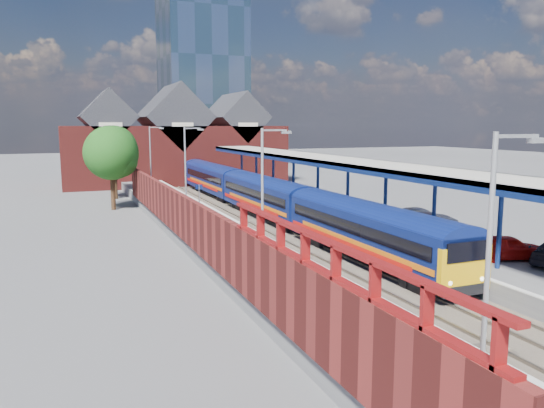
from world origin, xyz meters
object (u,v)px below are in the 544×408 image
(lamp_post_c, at_px, (187,168))
(parked_car_red, at_px, (508,247))
(lamp_post_d, at_px, (152,156))
(platform_sign, at_px, (199,194))
(parked_car_blue, at_px, (348,202))
(lamp_post_b, at_px, (265,193))
(parked_car_silver, at_px, (423,220))
(lamp_post_a, at_px, (492,268))
(train, at_px, (237,185))

(lamp_post_c, xyz_separation_m, parked_car_red, (13.23, -17.85, -3.32))
(lamp_post_d, bearing_deg, lamp_post_c, -90.00)
(platform_sign, relative_size, parked_car_blue, 0.60)
(lamp_post_b, distance_m, parked_car_silver, 15.61)
(lamp_post_a, bearing_deg, lamp_post_c, 90.00)
(lamp_post_b, xyz_separation_m, platform_sign, (1.36, 18.00, -2.30))
(train, relative_size, parked_car_blue, 15.82)
(parked_car_red, bearing_deg, parked_car_silver, 13.54)
(parked_car_blue, bearing_deg, parked_car_red, 158.57)
(train, relative_size, lamp_post_c, 9.42)
(lamp_post_d, bearing_deg, lamp_post_a, -90.00)
(lamp_post_c, relative_size, parked_car_red, 1.78)
(lamp_post_a, height_order, parked_car_blue, lamp_post_a)
(platform_sign, bearing_deg, parked_car_blue, -7.10)
(lamp_post_b, height_order, lamp_post_d, same)
(platform_sign, distance_m, parked_car_silver, 17.21)
(train, relative_size, lamp_post_d, 9.42)
(parked_car_silver, bearing_deg, train, 33.70)
(lamp_post_a, xyz_separation_m, parked_car_silver, (13.92, 20.28, -3.23))
(platform_sign, bearing_deg, parked_car_silver, -43.02)
(parked_car_silver, bearing_deg, lamp_post_b, 132.46)
(lamp_post_b, xyz_separation_m, lamp_post_d, (0.00, 32.00, 0.00))
(lamp_post_a, distance_m, lamp_post_b, 14.00)
(parked_car_red, distance_m, parked_car_silver, 8.15)
(train, relative_size, lamp_post_a, 9.42)
(lamp_post_d, distance_m, parked_car_blue, 21.18)
(lamp_post_a, distance_m, parked_car_red, 18.27)
(lamp_post_a, bearing_deg, lamp_post_d, 90.00)
(train, distance_m, lamp_post_a, 42.97)
(lamp_post_a, relative_size, lamp_post_c, 1.00)
(lamp_post_a, bearing_deg, parked_car_silver, 55.52)
(lamp_post_b, distance_m, lamp_post_c, 16.00)
(lamp_post_d, relative_size, parked_car_silver, 1.52)
(lamp_post_a, xyz_separation_m, parked_car_blue, (13.95, 30.43, -3.41))
(lamp_post_d, relative_size, parked_car_blue, 1.68)
(lamp_post_d, bearing_deg, train, -26.14)
(lamp_post_c, height_order, lamp_post_d, same)
(lamp_post_a, bearing_deg, train, 79.44)
(lamp_post_b, relative_size, parked_car_red, 1.78)
(lamp_post_a, distance_m, platform_sign, 32.11)
(train, distance_m, parked_car_red, 30.47)
(parked_car_red, bearing_deg, platform_sign, 49.29)
(train, distance_m, lamp_post_b, 29.36)
(train, bearing_deg, platform_sign, -122.62)
(lamp_post_c, relative_size, parked_car_silver, 1.52)
(lamp_post_a, distance_m, parked_car_silver, 24.81)
(parked_car_red, xyz_separation_m, parked_car_blue, (0.72, 18.28, -0.09))
(lamp_post_d, height_order, parked_car_red, lamp_post_d)
(lamp_post_c, bearing_deg, parked_car_red, -53.44)
(platform_sign, bearing_deg, parked_car_red, -59.12)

